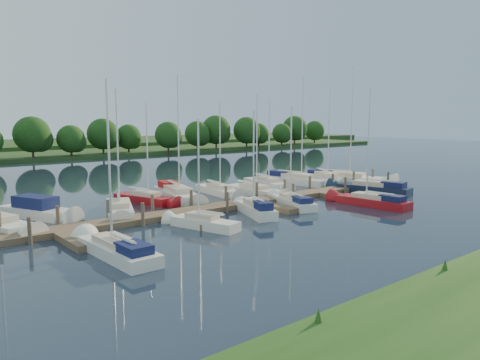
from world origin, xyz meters
TOP-DOWN VIEW (x-y plane):
  - ground at (0.00, 0.00)m, footprint 260.00×260.00m
  - dock at (0.00, 7.31)m, footprint 40.00×6.00m
  - mooring_pilings at (0.00, 8.43)m, footprint 38.24×2.84m
  - far_shore at (0.00, 75.00)m, footprint 180.00×30.00m
  - treeline at (-2.26, 62.04)m, footprint 147.01×9.22m
  - motorboat at (-15.36, 14.15)m, footprint 4.17×6.94m
  - sailboat_n_2 at (-10.26, 11.43)m, footprint 4.18×7.51m
  - sailboat_n_3 at (-6.51, 14.20)m, footprint 3.20×6.88m
  - sailboat_n_4 at (-3.48, 14.06)m, footprint 3.73×9.01m
  - sailboat_n_5 at (1.10, 14.01)m, footprint 2.45×7.22m
  - sailboat_n_6 at (3.68, 11.75)m, footprint 1.96×7.64m
  - sailboat_n_7 at (7.91, 14.57)m, footprint 2.93×7.61m
  - sailboat_n_8 at (12.13, 14.18)m, footprint 3.36×9.52m
  - sailboat_n_9 at (14.89, 12.46)m, footprint 5.02×8.35m
  - sailboat_n_10 at (17.29, 11.65)m, footprint 5.60×10.49m
  - sailboat_s_0 at (-15.19, 1.40)m, footprint 1.92×7.50m
  - sailboat_s_1 at (-8.05, 3.72)m, footprint 2.70×5.77m
  - sailboat_s_2 at (-2.48, 4.72)m, footprint 3.23×6.13m
  - sailboat_s_3 at (2.13, 5.34)m, footprint 3.45×6.63m
  - sailboat_s_4 at (7.26, 1.34)m, footprint 2.15×7.32m
  - sailboat_s_5 at (13.19, 5.42)m, footprint 3.44×8.31m

SIDE VIEW (x-z plane):
  - ground at x=0.00m, z-range 0.00..0.00m
  - dock at x=0.00m, z-range 0.00..0.40m
  - sailboat_n_6 at x=3.68m, z-range -4.59..5.12m
  - sailboat_n_5 at x=1.10m, z-range -4.31..4.85m
  - sailboat_n_2 at x=-10.26m, z-range -4.58..5.12m
  - sailboat_n_7 at x=7.91m, z-range -4.54..5.09m
  - sailboat_n_3 at x=-6.51m, z-range -4.16..4.71m
  - sailboat_s_1 at x=-8.05m, z-range -3.49..4.04m
  - sailboat_n_9 at x=14.89m, z-range -5.25..5.82m
  - far_shore at x=0.00m, z-range 0.00..0.60m
  - sailboat_s_0 at x=-15.19m, z-range -4.47..5.09m
  - sailboat_s_3 at x=2.13m, z-range -3.98..4.60m
  - sailboat_s_4 at x=7.26m, z-range -4.35..4.98m
  - sailboat_n_10 at x=17.29m, z-range -6.33..6.98m
  - sailboat_s_5 at x=13.19m, z-range -4.94..5.60m
  - sailboat_n_8 at x=12.13m, z-range -5.64..6.30m
  - sailboat_s_2 at x=-2.48m, z-range -3.76..4.44m
  - sailboat_n_4 at x=-3.48m, z-range -5.38..6.06m
  - motorboat at x=-15.36m, z-range -0.60..1.36m
  - mooring_pilings at x=0.00m, z-range -0.40..1.60m
  - treeline at x=-2.26m, z-range -0.03..8.27m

